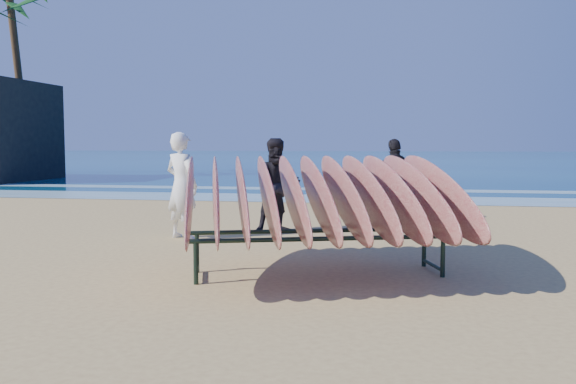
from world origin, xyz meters
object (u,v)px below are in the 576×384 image
Objects in this scene: person_white at (182,186)px; person_dark_b at (395,180)px; person_dark_a at (278,185)px; surfboard_rack at (318,196)px.

person_white reaches higher than person_dark_b.
person_dark_b is at bearing 17.37° from person_dark_a.
surfboard_rack is 5.44m from person_dark_b.
person_white is (-2.62, 2.44, -0.08)m from surfboard_rack.
person_dark_a is at bearing -118.05° from person_white.
person_white is at bearing 12.54° from person_dark_b.
surfboard_rack is at bearing 163.24° from person_white.
person_dark_a reaches higher than surfboard_rack.
person_dark_b is at bearing -114.45° from person_white.
person_white is 4.61m from person_dark_b.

